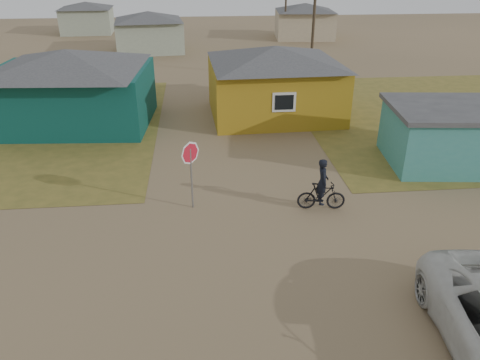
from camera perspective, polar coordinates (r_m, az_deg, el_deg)
ground at (r=14.50m, az=3.12°, el=-9.77°), size 120.00×120.00×0.00m
grass_ne at (r=30.49m, az=26.46°, el=7.20°), size 20.00×18.00×0.00m
house_teal at (r=26.75m, az=-19.94°, el=10.65°), size 8.93×7.08×4.00m
house_yellow at (r=26.77m, az=4.24°, el=12.01°), size 7.72×6.76×3.90m
shed_turquoise at (r=22.56m, az=25.34°, el=4.99°), size 6.71×4.93×2.60m
house_pale_west at (r=46.27m, az=-11.00°, el=17.41°), size 7.04×6.15×3.60m
house_beige_east at (r=53.37m, az=7.89°, el=18.73°), size 6.95×6.05×3.60m
house_pale_north at (r=59.25m, az=-18.16°, el=18.37°), size 6.28×5.81×3.40m
utility_pole_near at (r=34.91m, az=8.98°, el=18.65°), size 1.40×0.20×8.00m
stop_sign at (r=16.51m, az=-6.04°, el=2.43°), size 0.80×0.35×2.59m
cyclist at (r=17.09m, az=9.93°, el=-1.36°), size 1.79×0.67×1.97m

